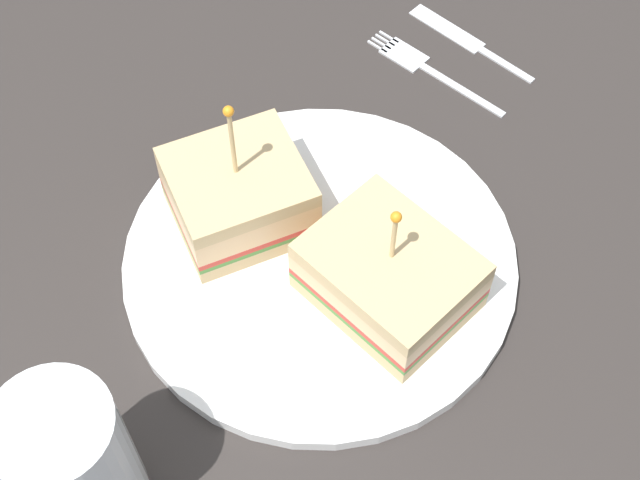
{
  "coord_description": "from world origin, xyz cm",
  "views": [
    {
      "loc": [
        -33.33,
        2.38,
        52.88
      ],
      "look_at": [
        0.0,
        0.0,
        3.04
      ],
      "focal_mm": 50.98,
      "sensor_mm": 36.0,
      "label": 1
    }
  ],
  "objects_px": {
    "knife": "(465,39)",
    "plate": "(320,260)",
    "sandwich_half_back": "(239,195)",
    "sandwich_half_front": "(389,276)",
    "fork": "(421,65)",
    "drink_glass": "(78,471)"
  },
  "relations": [
    {
      "from": "plate",
      "to": "sandwich_half_back",
      "type": "relative_size",
      "value": 2.36
    },
    {
      "from": "sandwich_half_back",
      "to": "fork",
      "type": "relative_size",
      "value": 1.12
    },
    {
      "from": "plate",
      "to": "sandwich_half_back",
      "type": "distance_m",
      "value": 0.07
    },
    {
      "from": "sandwich_half_back",
      "to": "drink_glass",
      "type": "relative_size",
      "value": 0.97
    },
    {
      "from": "sandwich_half_front",
      "to": "sandwich_half_back",
      "type": "distance_m",
      "value": 0.12
    },
    {
      "from": "sandwich_half_back",
      "to": "knife",
      "type": "bearing_deg",
      "value": -47.21
    },
    {
      "from": "plate",
      "to": "knife",
      "type": "xyz_separation_m",
      "value": [
        0.21,
        -0.13,
        -0.0
      ]
    },
    {
      "from": "fork",
      "to": "knife",
      "type": "bearing_deg",
      "value": -56.37
    },
    {
      "from": "plate",
      "to": "fork",
      "type": "distance_m",
      "value": 0.21
    },
    {
      "from": "sandwich_half_back",
      "to": "drink_glass",
      "type": "bearing_deg",
      "value": 154.73
    },
    {
      "from": "drink_glass",
      "to": "knife",
      "type": "height_order",
      "value": "drink_glass"
    },
    {
      "from": "sandwich_half_front",
      "to": "fork",
      "type": "relative_size",
      "value": 1.28
    },
    {
      "from": "knife",
      "to": "sandwich_half_front",
      "type": "bearing_deg",
      "value": 159.11
    },
    {
      "from": "plate",
      "to": "sandwich_half_front",
      "type": "distance_m",
      "value": 0.06
    },
    {
      "from": "plate",
      "to": "fork",
      "type": "bearing_deg",
      "value": -27.39
    },
    {
      "from": "plate",
      "to": "sandwich_half_front",
      "type": "height_order",
      "value": "sandwich_half_front"
    },
    {
      "from": "plate",
      "to": "sandwich_half_front",
      "type": "relative_size",
      "value": 2.07
    },
    {
      "from": "knife",
      "to": "plate",
      "type": "bearing_deg",
      "value": 147.27
    },
    {
      "from": "plate",
      "to": "sandwich_half_front",
      "type": "xyz_separation_m",
      "value": [
        -0.03,
        -0.04,
        0.03
      ]
    },
    {
      "from": "sandwich_half_front",
      "to": "plate",
      "type": "bearing_deg",
      "value": 51.53
    },
    {
      "from": "plate",
      "to": "sandwich_half_front",
      "type": "bearing_deg",
      "value": -128.47
    },
    {
      "from": "plate",
      "to": "knife",
      "type": "relative_size",
      "value": 2.76
    }
  ]
}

